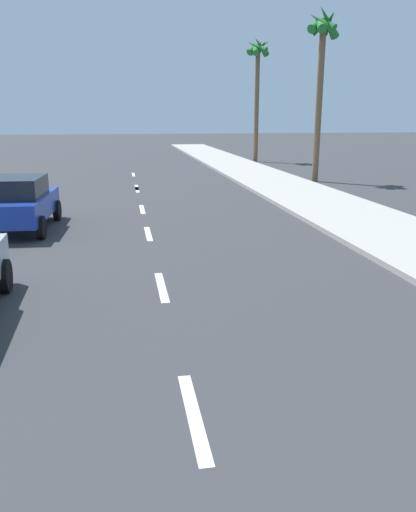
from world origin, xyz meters
TOP-DOWN VIEW (x-y plane):
  - ground_plane at (0.00, 20.00)m, footprint 160.00×160.00m
  - sidewalk_strip at (6.78, 22.00)m, footprint 3.60×80.00m
  - lane_stripe_2 at (0.00, 9.65)m, footprint 0.16×1.80m
  - lane_stripe_3 at (0.00, 14.13)m, footprint 0.16×1.80m
  - lane_stripe_4 at (0.00, 18.84)m, footprint 0.16×1.80m
  - lane_stripe_5 at (0.00, 22.78)m, footprint 0.16×1.80m
  - lane_stripe_6 at (0.00, 27.84)m, footprint 0.16×1.80m
  - lane_stripe_7 at (0.00, 28.59)m, footprint 0.16×1.80m
  - lane_stripe_8 at (0.00, 34.00)m, footprint 0.16×1.80m
  - parked_car_blue at (-3.65, 20.00)m, footprint 1.95×3.90m
  - palm_tree_far at (9.07, 29.34)m, footprint 1.81×1.75m
  - palm_tree_distant at (9.05, 40.98)m, footprint 1.82×1.88m

SIDE VIEW (x-z plane):
  - ground_plane at x=0.00m, z-range 0.00..0.00m
  - lane_stripe_2 at x=0.00m, z-range 0.00..0.01m
  - lane_stripe_3 at x=0.00m, z-range 0.00..0.01m
  - lane_stripe_4 at x=0.00m, z-range 0.00..0.01m
  - lane_stripe_5 at x=0.00m, z-range 0.00..0.01m
  - lane_stripe_6 at x=0.00m, z-range 0.00..0.01m
  - lane_stripe_7 at x=0.00m, z-range 0.00..0.01m
  - lane_stripe_8 at x=0.00m, z-range 0.00..0.01m
  - sidewalk_strip at x=6.78m, z-range 0.00..0.14m
  - parked_car_blue at x=-3.65m, z-range 0.05..1.62m
  - palm_tree_far at x=9.07m, z-range 2.30..10.61m
  - palm_tree_distant at x=9.05m, z-range 2.45..10.99m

